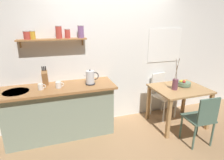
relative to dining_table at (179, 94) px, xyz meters
name	(u,v)px	position (x,y,z in m)	size (l,w,h in m)	color
ground_plane	(122,134)	(-1.14, 0.00, -0.63)	(14.00, 14.00, 0.00)	#A87F56
back_wall	(121,52)	(-0.93, 0.65, 0.72)	(6.80, 0.11, 2.70)	white
kitchen_counter	(61,111)	(-2.14, 0.32, -0.17)	(1.83, 0.63, 0.91)	gray
wall_shelf	(55,36)	(-2.11, 0.50, 1.08)	(1.08, 0.20, 0.33)	#9E6B3D
dining_table	(179,94)	(0.00, 0.00, 0.00)	(0.96, 0.79, 0.75)	tan
dining_chair_near	(202,118)	(-0.05, -0.65, -0.14)	(0.42, 0.40, 0.86)	#4C6B5B
dining_chair_far	(162,93)	(-0.09, 0.42, -0.13)	(0.48, 0.50, 0.90)	white
fruit_bowl	(184,83)	(0.13, 0.06, 0.17)	(0.25, 0.25, 0.13)	slate
twig_vase	(175,84)	(-0.14, -0.04, 0.22)	(0.11, 0.10, 0.56)	brown
electric_kettle	(90,78)	(-1.61, 0.27, 0.39)	(0.26, 0.17, 0.26)	black
knife_block	(45,78)	(-2.33, 0.45, 0.41)	(0.09, 0.18, 0.33)	#9E6B3D
coffee_mug_by_sink	(41,87)	(-2.40, 0.26, 0.33)	(0.12, 0.08, 0.10)	white
coffee_mug_spare	(59,85)	(-2.13, 0.25, 0.33)	(0.13, 0.09, 0.10)	white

